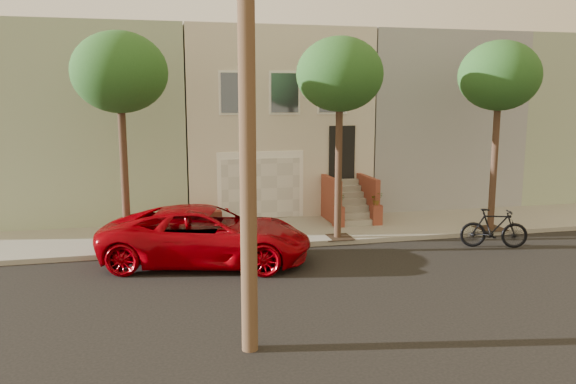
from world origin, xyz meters
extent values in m
plane|color=black|center=(0.00, 0.00, 0.00)|extent=(90.00, 90.00, 0.00)
cube|color=gray|center=(0.00, 5.35, 0.07)|extent=(40.00, 3.70, 0.15)
cube|color=beige|center=(0.00, 11.20, 3.65)|extent=(7.00, 8.00, 7.00)
cube|color=gray|center=(-6.80, 11.20, 3.65)|extent=(6.50, 8.00, 7.00)
cube|color=gray|center=(6.80, 11.20, 3.65)|extent=(6.50, 8.00, 7.00)
cube|color=gray|center=(13.30, 11.20, 3.65)|extent=(6.50, 8.00, 7.00)
cube|color=white|center=(-0.90, 7.22, 1.40)|extent=(3.20, 0.12, 2.50)
cube|color=silver|center=(-0.90, 7.16, 1.30)|extent=(2.90, 0.06, 2.20)
cube|color=gray|center=(-0.90, 5.35, 0.16)|extent=(3.20, 3.70, 0.02)
cube|color=maroon|center=(-3.10, 6.90, 0.37)|extent=(1.40, 0.45, 0.44)
cube|color=black|center=(2.20, 7.17, 2.55)|extent=(1.00, 0.06, 2.00)
cube|color=#3F4751|center=(-1.80, 7.17, 4.75)|extent=(1.00, 0.06, 1.40)
cube|color=white|center=(-1.80, 7.19, 4.75)|extent=(1.15, 0.05, 1.55)
cube|color=#3F4751|center=(0.00, 7.17, 4.75)|extent=(1.00, 0.06, 1.40)
cube|color=white|center=(0.00, 7.19, 4.75)|extent=(1.15, 0.05, 1.55)
cube|color=#3F4751|center=(1.80, 7.17, 4.75)|extent=(1.00, 0.06, 1.40)
cube|color=white|center=(1.80, 7.19, 4.75)|extent=(1.15, 0.05, 1.55)
cube|color=gray|center=(2.20, 5.38, 0.25)|extent=(1.20, 0.28, 0.20)
cube|color=gray|center=(2.20, 5.66, 0.45)|extent=(1.20, 0.28, 0.20)
cube|color=gray|center=(2.20, 5.94, 0.65)|extent=(1.20, 0.28, 0.20)
cube|color=gray|center=(2.20, 6.22, 0.85)|extent=(1.20, 0.28, 0.20)
cube|color=gray|center=(2.20, 6.50, 1.05)|extent=(1.20, 0.28, 0.20)
cube|color=gray|center=(2.20, 6.78, 1.25)|extent=(1.20, 0.28, 0.20)
cube|color=gray|center=(2.20, 7.06, 1.45)|extent=(1.20, 0.28, 0.20)
cube|color=brown|center=(1.50, 6.22, 0.95)|extent=(0.18, 1.96, 1.60)
cube|color=brown|center=(2.90, 6.22, 0.95)|extent=(0.18, 1.96, 1.60)
cube|color=brown|center=(1.50, 5.34, 0.50)|extent=(0.35, 0.35, 0.70)
imported|color=#1D4819|center=(1.50, 5.34, 1.07)|extent=(0.40, 0.35, 0.45)
cube|color=brown|center=(2.90, 5.34, 0.50)|extent=(0.35, 0.35, 0.70)
imported|color=#1D4819|center=(2.90, 5.34, 1.07)|extent=(0.41, 0.35, 0.45)
cube|color=#2D2116|center=(-5.50, 3.90, 0.15)|extent=(0.90, 0.90, 0.02)
cylinder|color=#382619|center=(-5.50, 3.90, 2.25)|extent=(0.22, 0.22, 4.20)
ellipsoid|color=#1D4819|center=(-5.50, 3.90, 5.30)|extent=(2.70, 2.57, 2.29)
cube|color=#2D2116|center=(1.00, 3.90, 0.15)|extent=(0.90, 0.90, 0.02)
cylinder|color=#382619|center=(1.00, 3.90, 2.25)|extent=(0.22, 0.22, 4.20)
ellipsoid|color=#1D4819|center=(1.00, 3.90, 5.30)|extent=(2.70, 2.57, 2.29)
cube|color=#2D2116|center=(6.50, 3.90, 0.15)|extent=(0.90, 0.90, 0.02)
cylinder|color=#382619|center=(6.50, 3.90, 2.25)|extent=(0.22, 0.22, 4.20)
ellipsoid|color=#1D4819|center=(6.50, 3.90, 5.30)|extent=(2.70, 2.57, 2.29)
cylinder|color=#4B3323|center=(-3.00, -3.20, 5.00)|extent=(0.30, 0.30, 10.00)
imported|color=#980008|center=(-3.28, 2.49, 0.80)|extent=(6.25, 3.96, 1.61)
imported|color=black|center=(5.50, 2.17, 0.61)|extent=(2.11, 1.20, 1.22)
camera|label=1|loc=(-4.52, -12.91, 4.63)|focal=35.15mm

